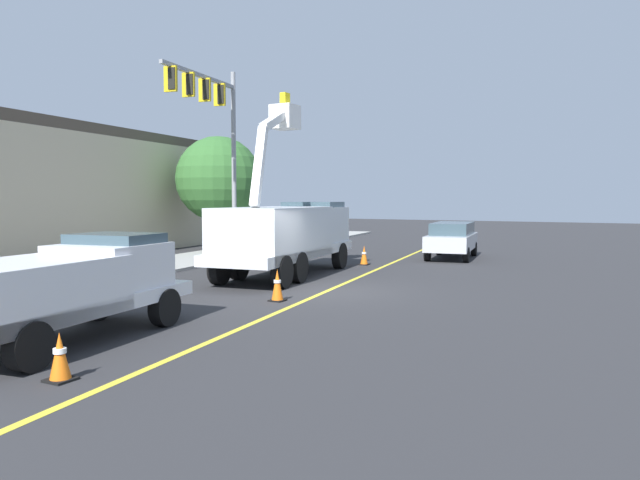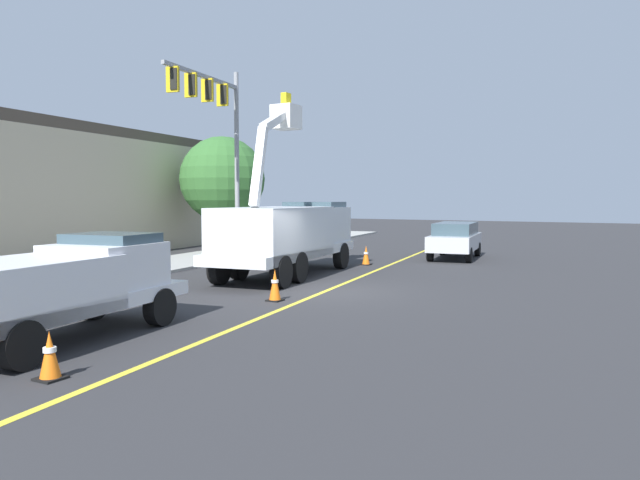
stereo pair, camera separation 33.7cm
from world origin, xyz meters
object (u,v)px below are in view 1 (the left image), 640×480
Objects in this scene: service_pickup_truck at (66,286)px; traffic_cone_mid_rear at (364,255)px; utility_bucket_truck at (287,232)px; traffic_cone_leading at (60,357)px; traffic_signal_mast at (214,120)px; passing_minivan at (452,238)px; traffic_cone_mid_front at (277,285)px.

service_pickup_truck is 15.18m from traffic_cone_mid_rear.
utility_bucket_truck reaches higher than traffic_cone_leading.
service_pickup_truck is 7.06× the size of traffic_cone_mid_rear.
utility_bucket_truck is 10.81m from service_pickup_truck.
utility_bucket_truck is at bearing -117.35° from traffic_signal_mast.
utility_bucket_truck reaches higher than passing_minivan.
traffic_signal_mast reaches higher than traffic_cone_leading.
traffic_cone_leading is 17.08m from traffic_cone_mid_rear.
traffic_cone_mid_rear is (-4.53, 2.56, -0.57)m from passing_minivan.
traffic_cone_mid_rear reaches higher than traffic_cone_leading.
traffic_cone_leading is 18.68m from traffic_signal_mast.
passing_minivan is at bearing -56.30° from traffic_signal_mast.
utility_bucket_truck is at bearing 28.01° from traffic_cone_mid_front.
service_pickup_truck reaches higher than passing_minivan.
utility_bucket_truck is 4.75m from traffic_cone_mid_rear.
traffic_cone_leading is at bearing -131.43° from service_pickup_truck.
traffic_cone_mid_front is 0.10× the size of traffic_signal_mast.
service_pickup_truck is 7.59× the size of traffic_cone_leading.
traffic_cone_mid_front is at bearing 175.30° from passing_minivan.
service_pickup_truck reaches higher than traffic_cone_mid_front.
traffic_cone_mid_rear is at bearing -14.52° from utility_bucket_truck.
utility_bucket_truck is 9.54× the size of traffic_cone_mid_front.
traffic_signal_mast is at bearing 62.65° from utility_bucket_truck.
passing_minivan is at bearing -4.70° from traffic_cone_mid_front.
utility_bucket_truck is 7.79m from traffic_signal_mast.
traffic_signal_mast is (2.84, 5.49, 4.74)m from utility_bucket_truck.
traffic_signal_mast is (13.55, 6.85, 5.23)m from service_pickup_truck.
passing_minivan is (8.98, -3.72, -0.63)m from utility_bucket_truck.
utility_bucket_truck reaches higher than traffic_cone_mid_front.
traffic_cone_mid_front is (5.86, -1.22, -0.68)m from service_pickup_truck.
traffic_cone_mid_rear is at bearing -76.36° from traffic_signal_mast.
traffic_signal_mast is at bearing 103.64° from traffic_cone_mid_rear.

